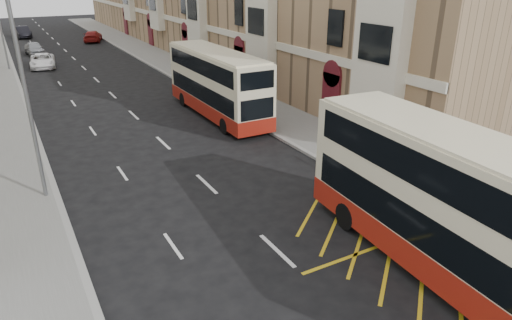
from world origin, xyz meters
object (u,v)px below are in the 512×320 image
double_decker_front (457,210)px  street_lamp_far (0,20)px  car_silver (34,49)px  street_lamp_near (27,89)px  double_decker_rear (217,84)px  car_dark (22,32)px  car_red (93,36)px  pedestrian_far (424,188)px  pedestrian_mid (512,198)px  white_van (43,61)px

double_decker_front → street_lamp_far: bearing=107.8°
street_lamp_far → car_silver: 9.62m
street_lamp_near → street_lamp_far: size_ratio=1.00×
double_decker_rear → car_silver: 32.29m
car_dark → car_red: size_ratio=0.97×
street_lamp_near → pedestrian_far: street_lamp_near is taller
street_lamp_near → double_decker_rear: size_ratio=0.75×
pedestrian_mid → car_red: (-4.42, 56.26, -0.23)m
street_lamp_near → street_lamp_far: 30.00m
double_decker_rear → pedestrian_far: double_decker_rear is taller
street_lamp_near → double_decker_front: size_ratio=0.70×
double_decker_front → double_decker_rear: bearing=91.4°
double_decker_rear → pedestrian_far: size_ratio=6.44×
double_decker_rear → car_red: size_ratio=2.16×
pedestrian_mid → car_silver: (-12.17, 48.80, -0.23)m
street_lamp_far → white_van: bearing=1.0°
car_silver → double_decker_front: bearing=-87.0°
double_decker_front → pedestrian_far: (2.62, 3.35, -1.33)m
pedestrian_mid → car_dark: size_ratio=0.33×
double_decker_rear → pedestrian_far: (1.75, -15.41, -1.18)m
pedestrian_far → street_lamp_far: bearing=-38.2°
car_silver → white_van: bearing=-95.3°
street_lamp_near → white_van: size_ratio=1.67×
street_lamp_far → car_red: size_ratio=1.63×
street_lamp_near → pedestrian_mid: 18.79m
street_lamp_far → street_lamp_near: bearing=-90.0°
double_decker_rear → pedestrian_mid: bearing=-76.9°
street_lamp_near → double_decker_front: 15.72m
car_silver → car_red: (7.75, 7.45, 0.00)m
pedestrian_mid → car_red: pedestrian_mid is taller
car_silver → car_dark: (-0.11, 16.15, 0.07)m
double_decker_rear → car_dark: bearing=100.2°
street_lamp_near → car_silver: street_lamp_near is taller
street_lamp_far → white_van: (2.95, 0.05, -3.97)m
double_decker_front → pedestrian_mid: (4.88, 1.17, -1.37)m
street_lamp_near → white_van: street_lamp_near is taller
street_lamp_near → pedestrian_far: 15.76m
pedestrian_mid → double_decker_rear: bearing=105.9°
pedestrian_mid → pedestrian_far: pedestrian_far is taller
double_decker_front → car_red: 57.45m
car_silver → car_red: bearing=38.6°
pedestrian_far → white_van: bearing=-42.3°
street_lamp_far → car_dark: (2.84, 24.42, -3.85)m
pedestrian_far → car_silver: 47.67m
car_red → street_lamp_near: bearing=93.7°
double_decker_front → white_van: size_ratio=2.41×
double_decker_front → double_decker_rear: (0.87, 18.76, -0.16)m
double_decker_front → pedestrian_far: double_decker_front is taller
street_lamp_near → pedestrian_mid: size_ratio=5.07×
double_decker_front → pedestrian_mid: size_ratio=7.30×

